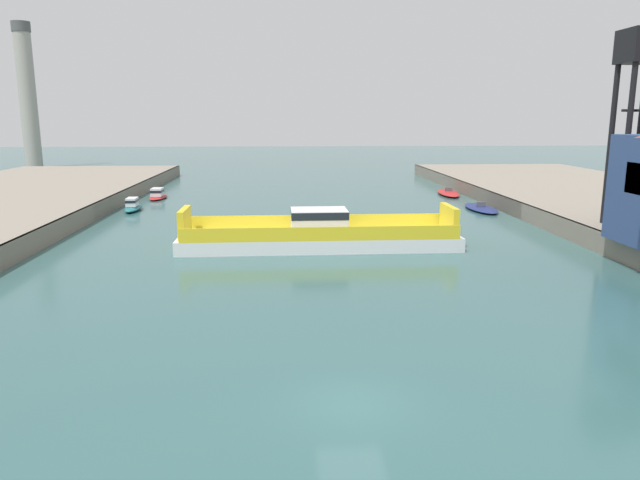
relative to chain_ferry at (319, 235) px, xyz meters
name	(u,v)px	position (x,y,z in m)	size (l,w,h in m)	color
ground_plane	(352,406)	(-0.31, -27.08, -0.99)	(400.00, 400.00, 0.00)	#335B5B
chain_ferry	(319,235)	(0.00, 0.00, 0.00)	(22.68, 6.15, 3.30)	silver
moored_boat_near_right	(481,208)	(19.67, 18.43, -0.75)	(2.97, 8.00, 0.96)	navy
moored_boat_mid_left	(448,193)	(19.66, 32.16, -0.72)	(3.24, 8.55, 1.02)	red
moored_boat_mid_right	(158,195)	(-19.44, 30.36, -0.45)	(2.04, 5.74, 1.44)	red
moored_boat_far_left	(133,206)	(-20.11, 20.24, -0.42)	(1.86, 5.65, 1.54)	#237075
crane_tower	(640,77)	(25.05, -1.10, 12.55)	(3.07, 3.07, 15.35)	black
smokestack_distant_a	(27,91)	(-55.79, 80.76, 14.73)	(3.64, 3.64, 29.42)	#9E998E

